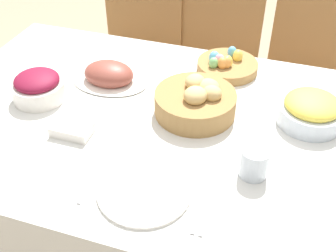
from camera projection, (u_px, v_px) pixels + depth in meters
dining_table at (166, 201)px, 1.57m from camera, size 1.57×0.97×0.77m
chair_far_right at (306, 80)px, 2.00m from camera, size 0.46×0.46×0.96m
chair_far_center at (211, 65)px, 2.11m from camera, size 0.45×0.45×0.96m
chair_far_left at (137, 52)px, 2.21m from camera, size 0.42×0.42×0.96m
bread_basket at (196, 101)px, 1.34m from camera, size 0.26×0.26×0.12m
egg_basket at (227, 65)px, 1.55m from camera, size 0.22×0.22×0.08m
ham_platter at (109, 75)px, 1.49m from camera, size 0.28×0.19×0.08m
pineapple_bowl at (311, 110)px, 1.30m from camera, size 0.20×0.20×0.10m
beet_salad_bowl at (38, 87)px, 1.40m from camera, size 0.18×0.18×0.10m
dinner_plate at (144, 190)px, 1.10m from camera, size 0.25×0.25×0.01m
fork at (93, 178)px, 1.13m from camera, size 0.02×0.18×0.00m
knife at (200, 205)px, 1.06m from camera, size 0.02×0.18×0.00m
spoon at (211, 208)px, 1.05m from camera, size 0.02×0.18×0.00m
drinking_cup at (254, 162)px, 1.12m from camera, size 0.08×0.08×0.09m
butter_dish at (72, 130)px, 1.27m from camera, size 0.12×0.08×0.03m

